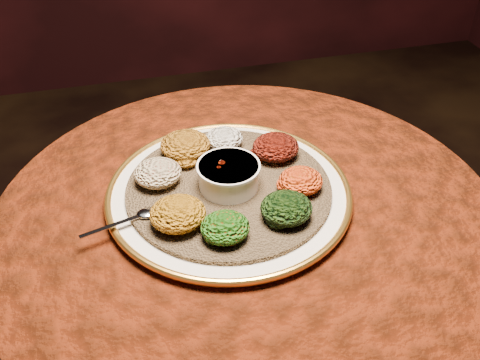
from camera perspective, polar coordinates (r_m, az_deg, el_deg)
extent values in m
cylinder|color=black|center=(1.30, 0.67, -16.03)|extent=(0.12, 0.12, 0.68)
cylinder|color=black|center=(1.03, 0.81, -4.31)|extent=(0.80, 0.80, 0.04)
cylinder|color=#471506|center=(1.14, 0.75, -9.70)|extent=(0.93, 0.93, 0.34)
cylinder|color=#471506|center=(1.02, 0.83, -3.19)|extent=(0.96, 0.96, 0.01)
cylinder|color=silver|center=(1.03, -1.19, -1.48)|extent=(0.58, 0.58, 0.02)
torus|color=gold|center=(1.02, -1.20, -1.18)|extent=(0.47, 0.47, 0.01)
cylinder|color=brown|center=(1.02, -1.20, -0.88)|extent=(0.48, 0.48, 0.01)
cylinder|color=white|center=(1.00, -1.23, 0.45)|extent=(0.11, 0.11, 0.05)
cylinder|color=white|center=(0.99, -1.24, 1.47)|extent=(0.12, 0.12, 0.01)
cylinder|color=#5B1404|center=(0.99, -1.24, 1.13)|extent=(0.09, 0.09, 0.01)
ellipsoid|color=silver|center=(0.96, -9.86, -3.48)|extent=(0.04, 0.03, 0.01)
cube|color=silver|center=(0.95, -13.77, -4.86)|extent=(0.10, 0.04, 0.00)
ellipsoid|color=silver|center=(1.11, -1.71, 4.47)|extent=(0.08, 0.07, 0.04)
ellipsoid|color=black|center=(1.08, 3.83, 3.53)|extent=(0.09, 0.09, 0.05)
ellipsoid|color=#C06710|center=(1.00, 6.50, -0.07)|extent=(0.08, 0.08, 0.04)
ellipsoid|color=black|center=(0.94, 4.96, -3.00)|extent=(0.09, 0.09, 0.04)
ellipsoid|color=#AF250B|center=(0.90, -1.60, -5.07)|extent=(0.08, 0.08, 0.04)
ellipsoid|color=#995D0D|center=(0.93, -6.65, -3.59)|extent=(0.10, 0.09, 0.05)
ellipsoid|color=maroon|center=(1.02, -8.76, 0.75)|extent=(0.09, 0.09, 0.04)
ellipsoid|color=#935A11|center=(1.09, -5.86, 3.71)|extent=(0.10, 0.10, 0.05)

